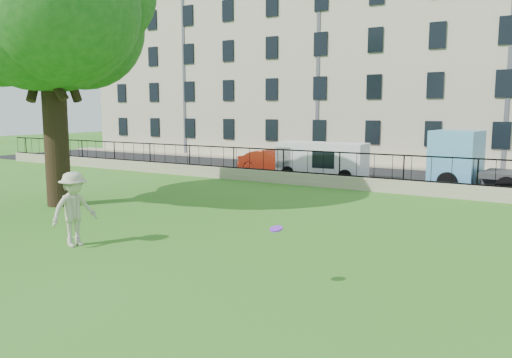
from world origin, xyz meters
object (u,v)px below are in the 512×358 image
Objects in this scene: frisbee at (276,229)px; white_van at (322,161)px; blue_truck at (509,163)px; man at (74,209)px; tree at (48,1)px; red_sedan at (272,162)px.

white_van is (-6.00, 15.82, -0.30)m from frisbee.
white_van is 8.94m from blue_truck.
frisbee is 0.06× the size of white_van.
man reaches higher than white_van.
tree is 13.91m from frisbee.
frisbee is (6.26, -0.07, 0.26)m from man.
blue_truck reaches higher than white_van.
white_van is at bearing 64.46° from tree.
tree is 14.93m from red_sedan.
tree is 5.57× the size of man.
blue_truck is (9.20, 15.66, 0.35)m from man.
tree is at bearing 171.80° from red_sedan.
frisbee is at bearing -93.66° from blue_truck.
frisbee is at bearing -17.56° from tree.
tree is 2.84× the size of red_sedan.
red_sedan is 0.85× the size of white_van.
tree is at bearing 162.44° from frisbee.
tree reaches higher than red_sedan.
man is at bearing 179.36° from frisbee.
blue_truck reaches higher than red_sedan.
man is at bearing -167.37° from red_sedan.
red_sedan is 0.61× the size of blue_truck.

